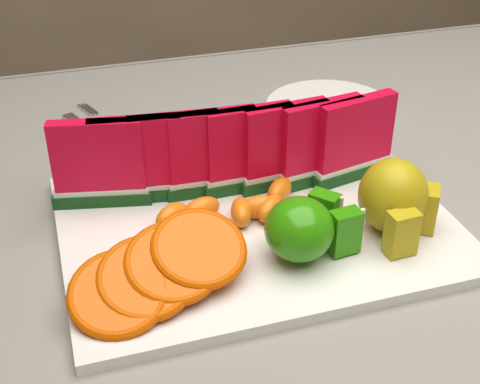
# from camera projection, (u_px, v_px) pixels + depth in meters

# --- Properties ---
(table) EXTENTS (1.40, 0.90, 0.75)m
(table) POSITION_uv_depth(u_px,v_px,m) (327.00, 294.00, 0.77)
(table) COLOR #472D18
(table) RESTS_ON ground
(tablecloth) EXTENTS (1.53, 1.03, 0.20)m
(tablecloth) POSITION_uv_depth(u_px,v_px,m) (331.00, 251.00, 0.74)
(tablecloth) COLOR slate
(tablecloth) RESTS_ON table
(platter) EXTENTS (0.40, 0.30, 0.01)m
(platter) POSITION_uv_depth(u_px,v_px,m) (256.00, 225.00, 0.70)
(platter) COLOR silver
(platter) RESTS_ON tablecloth
(apple_cluster) EXTENTS (0.11, 0.09, 0.06)m
(apple_cluster) POSITION_uv_depth(u_px,v_px,m) (305.00, 228.00, 0.63)
(apple_cluster) COLOR #16890B
(apple_cluster) RESTS_ON platter
(pear_cluster) EXTENTS (0.10, 0.10, 0.08)m
(pear_cluster) POSITION_uv_depth(u_px,v_px,m) (395.00, 198.00, 0.66)
(pear_cluster) COLOR #A6720A
(pear_cluster) RESTS_ON platter
(side_plate) EXTENTS (0.23, 0.23, 0.01)m
(side_plate) POSITION_uv_depth(u_px,v_px,m) (330.00, 108.00, 0.94)
(side_plate) COLOR silver
(side_plate) RESTS_ON tablecloth
(fork) EXTENTS (0.07, 0.19, 0.00)m
(fork) POSITION_uv_depth(u_px,v_px,m) (95.00, 135.00, 0.88)
(fork) COLOR silver
(fork) RESTS_ON tablecloth
(watermelon_row) EXTENTS (0.39, 0.07, 0.10)m
(watermelon_row) POSITION_uv_depth(u_px,v_px,m) (231.00, 153.00, 0.72)
(watermelon_row) COLOR #0E390B
(watermelon_row) RESTS_ON platter
(orange_fan_front) EXTENTS (0.18, 0.13, 0.05)m
(orange_fan_front) POSITION_uv_depth(u_px,v_px,m) (160.00, 270.00, 0.59)
(orange_fan_front) COLOR #C74814
(orange_fan_front) RESTS_ON platter
(orange_fan_back) EXTENTS (0.28, 0.10, 0.04)m
(orange_fan_back) POSITION_uv_depth(u_px,v_px,m) (218.00, 146.00, 0.79)
(orange_fan_back) COLOR #C74814
(orange_fan_back) RESTS_ON platter
(tangerine_segments) EXTENTS (0.17, 0.07, 0.03)m
(tangerine_segments) POSITION_uv_depth(u_px,v_px,m) (232.00, 209.00, 0.69)
(tangerine_segments) COLOR orange
(tangerine_segments) RESTS_ON platter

